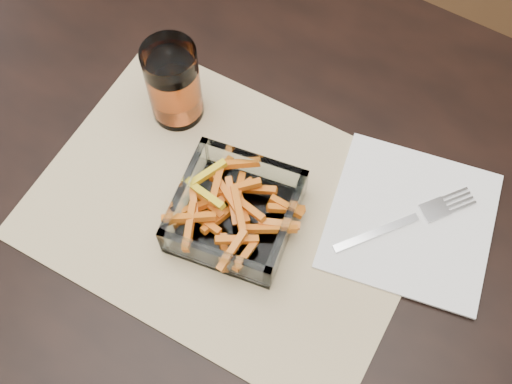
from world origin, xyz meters
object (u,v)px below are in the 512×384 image
dining_table (176,228)px  fork (409,220)px  tumbler (174,85)px  glass_bowl (235,213)px

dining_table → fork: bearing=24.8°
tumbler → fork: bearing=1.5°
tumbler → dining_table: bearing=-62.3°
dining_table → fork: 0.31m
dining_table → glass_bowl: (0.09, 0.02, 0.11)m
dining_table → tumbler: bearing=117.7°
dining_table → glass_bowl: glass_bowl is taller
fork → dining_table: bearing=-118.5°
dining_table → tumbler: (-0.06, 0.11, 0.14)m
glass_bowl → fork: bearing=30.5°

